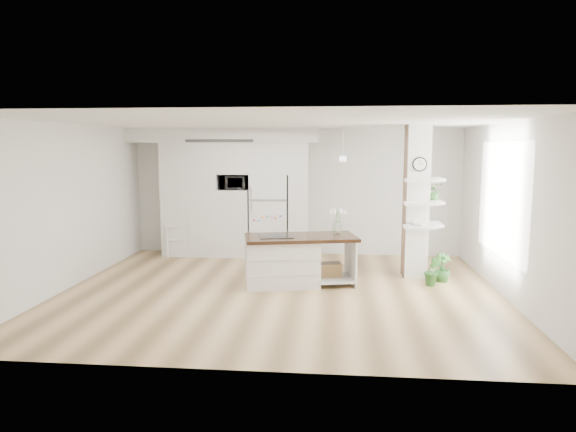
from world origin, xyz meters
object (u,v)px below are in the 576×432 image
object	(u,v)px
refrigerator	(270,215)
floor_plant_a	(433,271)
bookshelf	(182,242)
kitchen_island	(288,259)

from	to	relation	value
refrigerator	floor_plant_a	bearing A→B (deg)	-35.01
bookshelf	floor_plant_a	distance (m)	5.28
kitchen_island	floor_plant_a	xyz separation A→B (m)	(2.41, 0.15, -0.18)
kitchen_island	bookshelf	xyz separation A→B (m)	(-2.49, 2.10, -0.14)
kitchen_island	bookshelf	world-z (taller)	kitchen_island
kitchen_island	floor_plant_a	distance (m)	2.43
refrigerator	floor_plant_a	xyz separation A→B (m)	(3.03, -2.12, -0.61)
refrigerator	kitchen_island	xyz separation A→B (m)	(0.62, -2.28, -0.44)
bookshelf	floor_plant_a	bearing A→B (deg)	-35.43
refrigerator	kitchen_island	bearing A→B (deg)	-74.84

